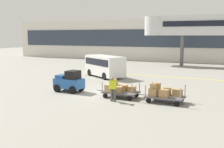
# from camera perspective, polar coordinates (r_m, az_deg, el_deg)

# --- Properties ---
(ground_plane) EXTENTS (120.00, 120.00, 0.00)m
(ground_plane) POSITION_cam_1_polar(r_m,az_deg,el_deg) (19.46, -1.23, -4.01)
(ground_plane) COLOR gray
(apron_lead_line) EXTENTS (18.27, 0.95, 0.01)m
(apron_lead_line) POSITION_cam_1_polar(r_m,az_deg,el_deg) (27.81, 9.43, -0.43)
(apron_lead_line) COLOR yellow
(apron_lead_line) RESTS_ON ground_plane
(terminal_building) EXTENTS (60.40, 2.51, 6.69)m
(terminal_building) POSITION_cam_1_polar(r_m,az_deg,el_deg) (43.93, 13.51, 6.94)
(terminal_building) COLOR silver
(terminal_building) RESTS_ON ground_plane
(jet_bridge) EXTENTS (16.02, 3.00, 6.70)m
(jet_bridge) POSITION_cam_1_polar(r_m,az_deg,el_deg) (37.43, 18.03, 9.65)
(jet_bridge) COLOR silver
(jet_bridge) RESTS_ON ground_plane
(baggage_tug) EXTENTS (2.15, 1.32, 1.58)m
(baggage_tug) POSITION_cam_1_polar(r_m,az_deg,el_deg) (19.97, -9.00, -1.59)
(baggage_tug) COLOR #2659A5
(baggage_tug) RESTS_ON ground_plane
(baggage_cart_lead) EXTENTS (3.03, 1.51, 1.16)m
(baggage_cart_lead) POSITION_cam_1_polar(r_m,az_deg,el_deg) (18.00, 1.59, -3.29)
(baggage_cart_lead) COLOR #4C4C4F
(baggage_cart_lead) RESTS_ON ground_plane
(baggage_cart_middle) EXTENTS (3.03, 1.51, 1.18)m
(baggage_cart_middle) POSITION_cam_1_polar(r_m,az_deg,el_deg) (16.93, 10.86, -4.05)
(baggage_cart_middle) COLOR #4C4C4F
(baggage_cart_middle) RESTS_ON ground_plane
(baggage_handler) EXTENTS (0.45, 0.47, 1.56)m
(baggage_handler) POSITION_cam_1_polar(r_m,az_deg,el_deg) (16.77, 0.19, -2.95)
(baggage_handler) COLOR #4C4C4C
(baggage_handler) RESTS_ON ground_plane
(shuttle_van) EXTENTS (5.05, 4.23, 2.10)m
(shuttle_van) POSITION_cam_1_polar(r_m,az_deg,el_deg) (26.75, -1.58, 2.00)
(shuttle_van) COLOR white
(shuttle_van) RESTS_ON ground_plane
(safety_cone_near) EXTENTS (0.36, 0.36, 0.55)m
(safety_cone_near) POSITION_cam_1_polar(r_m,az_deg,el_deg) (32.25, -2.32, 1.33)
(safety_cone_near) COLOR #EA590F
(safety_cone_near) RESTS_ON ground_plane
(safety_cone_far) EXTENTS (0.36, 0.36, 0.55)m
(safety_cone_far) POSITION_cam_1_polar(r_m,az_deg,el_deg) (30.69, -3.01, 0.98)
(safety_cone_far) COLOR #EA590F
(safety_cone_far) RESTS_ON ground_plane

